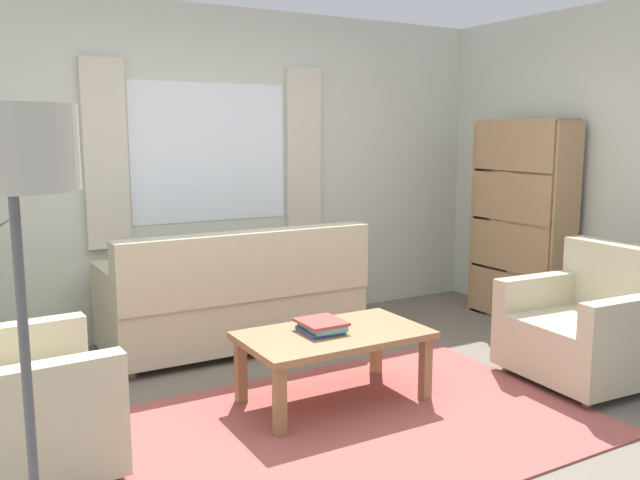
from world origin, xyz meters
The scene contains 11 objects.
ground_plane centered at (0.00, 0.00, 0.00)m, with size 6.24×6.24×0.00m, color #6B6056.
wall_back centered at (0.00, 2.26, 1.30)m, with size 5.32×0.12×2.60m, color beige.
window_with_curtains centered at (0.00, 2.18, 1.45)m, with size 1.98×0.07×1.40m.
area_rug centered at (0.00, 0.00, 0.01)m, with size 2.59×1.78×0.01m, color #9E4C47.
couch centered at (-0.05, 1.61, 0.37)m, with size 1.90×0.82×0.92m.
armchair_left centered at (-1.74, 0.37, 0.35)m, with size 0.86×0.88×0.88m.
armchair_right centered at (1.70, -0.15, 0.35)m, with size 0.86×0.88×0.88m.
coffee_table centered at (0.05, 0.35, 0.38)m, with size 1.10×0.64×0.44m.
book_stack_on_table centered at (-0.01, 0.39, 0.48)m, with size 0.25×0.28×0.07m.
bookshelf centered at (2.34, 1.08, 0.88)m, with size 0.30×0.94×1.72m.
standing_lamp centered at (-1.75, -0.88, 1.44)m, with size 0.37×0.37×1.69m.
Camera 1 is at (-1.93, -2.93, 1.61)m, focal length 37.54 mm.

